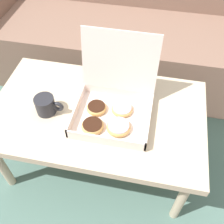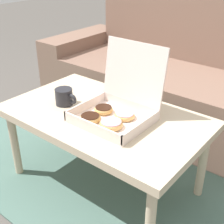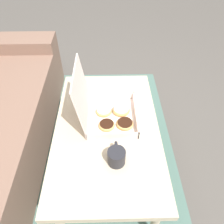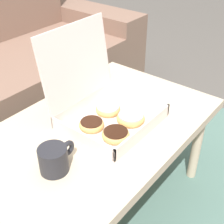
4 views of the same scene
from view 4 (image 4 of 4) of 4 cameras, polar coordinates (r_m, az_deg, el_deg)
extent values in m
plane|color=#514C47|center=(1.55, -6.38, -15.06)|extent=(12.00, 12.00, 0.00)
cube|color=#4C6B60|center=(1.71, -13.76, -9.90)|extent=(2.32, 1.86, 0.01)
cube|color=#7A5B4C|center=(2.41, -3.43, 12.23)|extent=(0.24, 0.78, 0.55)
cube|color=#C6B293|center=(1.19, -3.67, -3.97)|extent=(1.03, 0.62, 0.04)
cylinder|color=#C6B293|center=(1.54, 15.23, -5.84)|extent=(0.04, 0.04, 0.42)
cylinder|color=#C6B293|center=(1.74, 0.37, 0.55)|extent=(0.04, 0.04, 0.42)
cube|color=silver|center=(1.21, 0.00, -1.81)|extent=(0.35, 0.30, 0.01)
cube|color=silver|center=(1.13, 5.80, -3.33)|extent=(0.35, 0.01, 0.05)
cube|color=silver|center=(1.27, -5.12, 1.59)|extent=(0.35, 0.01, 0.05)
cube|color=silver|center=(1.09, -5.60, -4.74)|extent=(0.01, 0.30, 0.05)
cube|color=silver|center=(1.31, 4.65, 2.63)|extent=(0.01, 0.30, 0.05)
cube|color=silver|center=(1.21, -6.47, 8.87)|extent=(0.35, 0.05, 0.30)
torus|color=tan|center=(1.20, 3.44, -1.13)|extent=(0.11, 0.11, 0.03)
cylinder|color=pink|center=(1.19, 3.46, -0.76)|extent=(0.09, 0.09, 0.01)
torus|color=tan|center=(1.17, -3.67, -2.24)|extent=(0.10, 0.10, 0.03)
cylinder|color=black|center=(1.16, -3.69, -1.89)|extent=(0.08, 0.08, 0.01)
torus|color=tan|center=(1.25, -0.74, 0.51)|extent=(0.10, 0.10, 0.03)
cylinder|color=pink|center=(1.24, -0.74, 0.83)|extent=(0.09, 0.09, 0.01)
torus|color=tan|center=(1.11, 0.68, -4.16)|extent=(0.10, 0.10, 0.03)
cylinder|color=black|center=(1.11, 0.68, -3.80)|extent=(0.09, 0.09, 0.01)
cylinder|color=#232328|center=(1.00, -10.66, -8.56)|extent=(0.09, 0.09, 0.09)
torus|color=#232328|center=(1.03, -8.12, -6.58)|extent=(0.06, 0.02, 0.06)
camera|label=1|loc=(0.96, 60.43, 35.31)|focal=42.00mm
camera|label=2|loc=(1.65, 58.69, 20.81)|focal=50.00mm
camera|label=3|loc=(0.70, -84.01, 32.31)|focal=35.00mm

